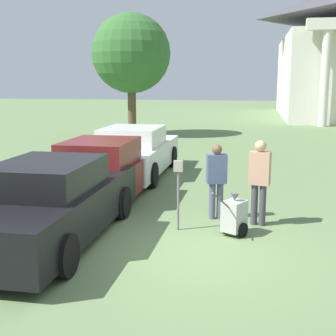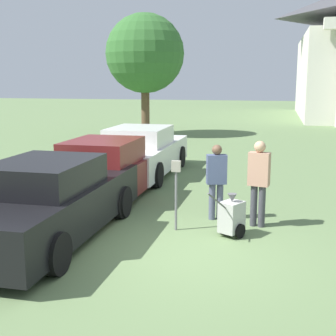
{
  "view_description": "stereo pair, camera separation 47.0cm",
  "coord_description": "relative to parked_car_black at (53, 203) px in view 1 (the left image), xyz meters",
  "views": [
    {
      "loc": [
        1.14,
        -7.83,
        3.0
      ],
      "look_at": [
        -0.62,
        1.99,
        1.1
      ],
      "focal_mm": 50.0,
      "sensor_mm": 36.0,
      "label": 1
    },
    {
      "loc": [
        1.6,
        -7.73,
        3.0
      ],
      "look_at": [
        -0.62,
        1.99,
        1.1
      ],
      "focal_mm": 50.0,
      "sensor_mm": 36.0,
      "label": 2
    }
  ],
  "objects": [
    {
      "name": "ground_plane",
      "position": [
        2.49,
        -0.13,
        -0.72
      ],
      "size": [
        120.0,
        120.0,
        0.0
      ],
      "primitive_type": "plane",
      "color": "#607A4C"
    },
    {
      "name": "parked_car_black",
      "position": [
        0.0,
        0.0,
        0.0
      ],
      "size": [
        2.02,
        5.16,
        1.54
      ],
      "rotation": [
        0.0,
        0.0,
        -0.01
      ],
      "color": "black",
      "rests_on": "ground_plane"
    },
    {
      "name": "parked_car_maroon",
      "position": [
        -0.0,
        2.98,
        -0.01
      ],
      "size": [
        1.97,
        4.84,
        1.54
      ],
      "rotation": [
        0.0,
        0.0,
        -0.01
      ],
      "color": "maroon",
      "rests_on": "ground_plane"
    },
    {
      "name": "parked_car_white",
      "position": [
        -0.0,
        6.18,
        -0.0
      ],
      "size": [
        2.11,
        5.21,
        1.54
      ],
      "rotation": [
        0.0,
        0.0,
        -0.01
      ],
      "color": "silver",
      "rests_on": "ground_plane"
    },
    {
      "name": "parking_meter",
      "position": [
        2.23,
        1.0,
        0.27
      ],
      "size": [
        0.18,
        0.09,
        1.42
      ],
      "color": "slate",
      "rests_on": "ground_plane"
    },
    {
      "name": "person_worker",
      "position": [
        2.92,
        1.91,
        0.21
      ],
      "size": [
        0.46,
        0.33,
        1.64
      ],
      "rotation": [
        0.0,
        0.0,
        3.43
      ],
      "color": "#515670",
      "rests_on": "ground_plane"
    },
    {
      "name": "person_supervisor",
      "position": [
        3.82,
        1.61,
        0.31
      ],
      "size": [
        0.46,
        0.31,
        1.78
      ],
      "rotation": [
        0.0,
        0.0,
        2.92
      ],
      "color": "#3F3F47",
      "rests_on": "ground_plane"
    },
    {
      "name": "equipment_cart",
      "position": [
        3.35,
        0.88,
        -0.33
      ],
      "size": [
        0.67,
        0.95,
        1.0
      ],
      "rotation": [
        0.0,
        0.0,
        -0.52
      ],
      "color": "#B2B2AD",
      "rests_on": "ground_plane"
    },
    {
      "name": "shade_tree",
      "position": [
        -2.7,
        16.38,
        3.59
      ],
      "size": [
        4.13,
        4.13,
        6.39
      ],
      "color": "brown",
      "rests_on": "ground_plane"
    }
  ]
}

